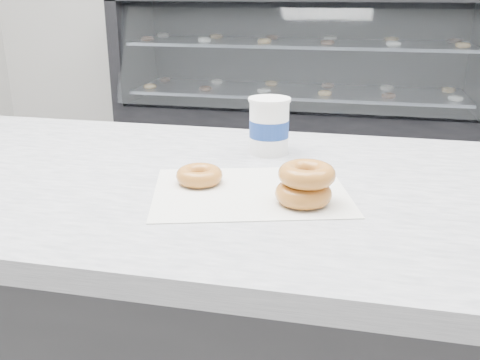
# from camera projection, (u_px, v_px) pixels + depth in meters

# --- Properties ---
(ground) EXTENTS (5.00, 5.00, 0.00)m
(ground) POSITION_uv_depth(u_px,v_px,m) (221.00, 357.00, 1.91)
(ground) COLOR gray
(ground) RESTS_ON ground
(counter) EXTENTS (3.06, 0.76, 0.90)m
(counter) POSITION_uv_depth(u_px,v_px,m) (153.00, 360.00, 1.20)
(counter) COLOR #333335
(counter) RESTS_ON ground
(display_case) EXTENTS (2.40, 0.74, 1.25)m
(display_case) POSITION_uv_depth(u_px,v_px,m) (296.00, 104.00, 3.69)
(display_case) COLOR black
(display_case) RESTS_ON ground
(wax_paper) EXTENTS (0.40, 0.34, 0.00)m
(wax_paper) POSITION_uv_depth(u_px,v_px,m) (250.00, 191.00, 0.95)
(wax_paper) COLOR silver
(wax_paper) RESTS_ON counter
(donut_single) EXTENTS (0.10, 0.10, 0.03)m
(donut_single) POSITION_uv_depth(u_px,v_px,m) (199.00, 175.00, 0.98)
(donut_single) COLOR #BB7E33
(donut_single) RESTS_ON wax_paper
(donut_stack) EXTENTS (0.13, 0.13, 0.07)m
(donut_stack) POSITION_uv_depth(u_px,v_px,m) (305.00, 184.00, 0.89)
(donut_stack) COLOR #BB7E33
(donut_stack) RESTS_ON wax_paper
(coffee_cup) EXTENTS (0.11, 0.11, 0.12)m
(coffee_cup) POSITION_uv_depth(u_px,v_px,m) (269.00, 125.00, 1.15)
(coffee_cup) COLOR white
(coffee_cup) RESTS_ON counter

